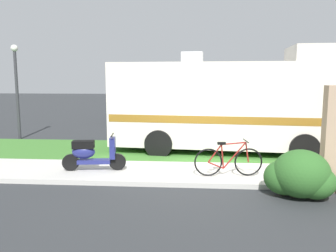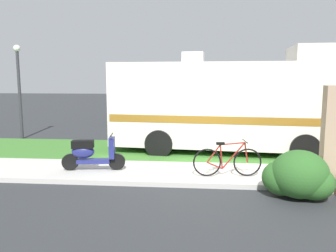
{
  "view_description": "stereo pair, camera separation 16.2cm",
  "coord_description": "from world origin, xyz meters",
  "views": [
    {
      "loc": [
        0.04,
        -10.01,
        2.6
      ],
      "look_at": [
        -0.73,
        0.3,
        1.1
      ],
      "focal_mm": 36.9,
      "sensor_mm": 36.0,
      "label": 1
    },
    {
      "loc": [
        0.2,
        -9.99,
        2.6
      ],
      "look_at": [
        -0.73,
        0.3,
        1.1
      ],
      "focal_mm": 36.9,
      "sensor_mm": 36.0,
      "label": 2
    }
  ],
  "objects": [
    {
      "name": "ground_plane",
      "position": [
        0.0,
        0.0,
        0.0
      ],
      "size": [
        80.0,
        80.0,
        0.0
      ],
      "primitive_type": "plane",
      "color": "#2D3033"
    },
    {
      "name": "pickup_truck_near",
      "position": [
        3.57,
        5.65,
        0.99
      ],
      "size": [
        5.33,
        2.2,
        1.87
      ],
      "color": "maroon",
      "rests_on": "ground"
    },
    {
      "name": "pickup_truck_far",
      "position": [
        -1.87,
        8.83,
        1.0
      ],
      "size": [
        5.31,
        2.26,
        1.89
      ],
      "color": "silver",
      "rests_on": "ground"
    },
    {
      "name": "street_lamp_post",
      "position": [
        -7.16,
        3.6,
        2.36
      ],
      "size": [
        0.28,
        0.28,
        3.84
      ],
      "color": "#333338",
      "rests_on": "ground"
    },
    {
      "name": "bush_by_porch",
      "position": [
        2.32,
        -2.69,
        0.49
      ],
      "size": [
        1.45,
        1.09,
        1.03
      ],
      "color": "#2D6026",
      "rests_on": "ground"
    },
    {
      "name": "scooter",
      "position": [
        -2.64,
        -1.28,
        0.58
      ],
      "size": [
        1.67,
        0.54,
        0.97
      ],
      "color": "black",
      "rests_on": "ground"
    },
    {
      "name": "sidewalk",
      "position": [
        0.0,
        -1.2,
        0.06
      ],
      "size": [
        24.0,
        2.0,
        0.12
      ],
      "color": "beige",
      "rests_on": "ground"
    },
    {
      "name": "motorhome_rv",
      "position": [
        1.22,
        1.71,
        1.68
      ],
      "size": [
        7.77,
        2.98,
        3.54
      ],
      "color": "silver",
      "rests_on": "ground"
    },
    {
      "name": "grass_strip",
      "position": [
        0.0,
        1.5,
        0.04
      ],
      "size": [
        24.0,
        3.4,
        0.08
      ],
      "color": "#3D752D",
      "rests_on": "ground"
    },
    {
      "name": "bicycle",
      "position": [
        0.92,
        -1.53,
        0.51
      ],
      "size": [
        1.71,
        0.52,
        0.91
      ],
      "color": "black",
      "rests_on": "ground"
    }
  ]
}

